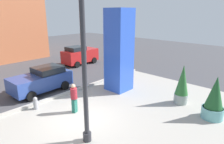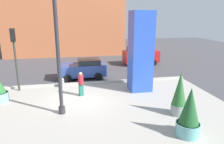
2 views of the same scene
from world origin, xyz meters
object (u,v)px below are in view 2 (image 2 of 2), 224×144
object	(u,v)px
pedestrian_on_sidewalk	(81,83)
car_intersection	(83,69)
traffic_light_far_side	(14,50)
art_pillar_blue	(141,52)
fire_hydrant	(63,83)
lamp_post	(58,59)
potted_plant_mid_plaza	(179,94)
potted_plant_by_pillar	(189,114)
car_far_lane	(140,56)

from	to	relation	value
pedestrian_on_sidewalk	car_intersection	bearing A→B (deg)	84.97
traffic_light_far_side	pedestrian_on_sidewalk	distance (m)	5.21
art_pillar_blue	car_intersection	xyz separation A→B (m)	(-3.91, 3.70, -1.97)
fire_hydrant	lamp_post	bearing A→B (deg)	-88.69
art_pillar_blue	potted_plant_mid_plaza	bearing A→B (deg)	-79.19
potted_plant_by_pillar	traffic_light_far_side	bearing A→B (deg)	139.12
lamp_post	traffic_light_far_side	world-z (taller)	lamp_post
car_intersection	pedestrian_on_sidewalk	xyz separation A→B (m)	(-0.37, -4.17, 0.08)
lamp_post	fire_hydrant	world-z (taller)	lamp_post
lamp_post	fire_hydrant	xyz separation A→B (m)	(-0.10, 4.41, -2.73)
car_far_lane	lamp_post	bearing A→B (deg)	-127.14
lamp_post	car_intersection	world-z (taller)	lamp_post
art_pillar_blue	lamp_post	bearing A→B (deg)	-151.72
potted_plant_by_pillar	car_far_lane	size ratio (longest dim) A/B	0.60
art_pillar_blue	potted_plant_mid_plaza	xyz separation A→B (m)	(0.82, -4.30, -1.63)
fire_hydrant	potted_plant_mid_plaza	bearing A→B (deg)	-42.02
potted_plant_mid_plaza	traffic_light_far_side	xyz separation A→B (m)	(-9.49, 5.72, 1.81)
traffic_light_far_side	pedestrian_on_sidewalk	xyz separation A→B (m)	(4.39, -1.89, -2.08)
art_pillar_blue	potted_plant_by_pillar	bearing A→B (deg)	-87.87
fire_hydrant	traffic_light_far_side	size ratio (longest dim) A/B	0.17
car_far_lane	fire_hydrant	bearing A→B (deg)	-142.52
fire_hydrant	traffic_light_far_side	world-z (taller)	traffic_light_far_side
pedestrian_on_sidewalk	potted_plant_mid_plaza	bearing A→B (deg)	-36.86
car_intersection	car_far_lane	bearing A→B (deg)	31.80
car_far_lane	traffic_light_far_side	bearing A→B (deg)	-150.73
potted_plant_by_pillar	car_intersection	world-z (taller)	potted_plant_by_pillar
art_pillar_blue	car_intersection	distance (m)	5.73
lamp_post	potted_plant_by_pillar	bearing A→B (deg)	-30.37
lamp_post	car_intersection	distance (m)	7.18
traffic_light_far_side	car_far_lane	world-z (taller)	traffic_light_far_side
potted_plant_by_pillar	traffic_light_far_side	xyz separation A→B (m)	(-8.90, 7.70, 1.94)
potted_plant_by_pillar	car_far_lane	distance (m)	14.23
fire_hydrant	car_far_lane	distance (m)	10.35
art_pillar_blue	traffic_light_far_side	distance (m)	8.78
fire_hydrant	pedestrian_on_sidewalk	xyz separation A→B (m)	(1.29, -1.94, 0.55)
art_pillar_blue	potted_plant_mid_plaza	world-z (taller)	art_pillar_blue
traffic_light_far_side	car_far_lane	size ratio (longest dim) A/B	1.15
traffic_light_far_side	car_far_lane	bearing A→B (deg)	29.27
traffic_light_far_side	car_intersection	world-z (taller)	traffic_light_far_side
art_pillar_blue	car_far_lane	world-z (taller)	art_pillar_blue
car_far_lane	potted_plant_by_pillar	bearing A→B (deg)	-99.68
art_pillar_blue	pedestrian_on_sidewalk	size ratio (longest dim) A/B	3.39
potted_plant_by_pillar	potted_plant_mid_plaza	size ratio (longest dim) A/B	0.95
lamp_post	art_pillar_blue	distance (m)	6.22
potted_plant_mid_plaza	pedestrian_on_sidewalk	xyz separation A→B (m)	(-5.10, 3.82, -0.26)
potted_plant_by_pillar	art_pillar_blue	bearing A→B (deg)	92.13
art_pillar_blue	pedestrian_on_sidewalk	bearing A→B (deg)	-173.67
potted_plant_mid_plaza	traffic_light_far_side	world-z (taller)	traffic_light_far_side
potted_plant_mid_plaza	traffic_light_far_side	bearing A→B (deg)	148.93
potted_plant_mid_plaza	car_intersection	xyz separation A→B (m)	(-4.73, 7.99, -0.34)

